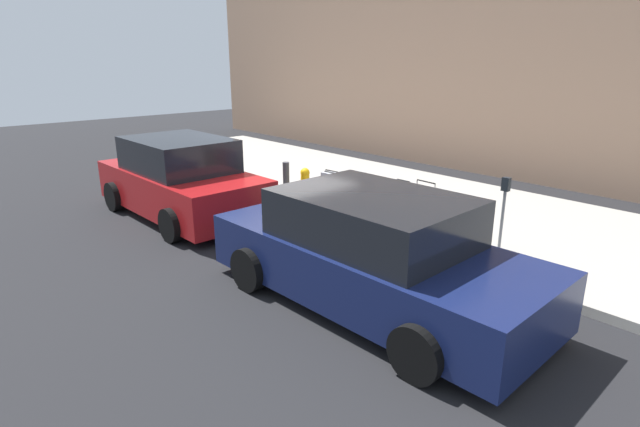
{
  "coord_description": "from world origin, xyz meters",
  "views": [
    {
      "loc": [
        -8.5,
        6.49,
        3.23
      ],
      "look_at": [
        -1.92,
        0.56,
        0.46
      ],
      "focal_mm": 28.18,
      "sensor_mm": 36.0,
      "label": 1
    }
  ],
  "objects_px": {
    "suitcase_olive_0": "(445,224)",
    "suitcase_black_4": "(366,200)",
    "suitcase_teal_3": "(382,209)",
    "parking_meter": "(504,204)",
    "bollard_post": "(286,179)",
    "suitcase_navy_2": "(402,210)",
    "fire_hydrant": "(305,183)",
    "parked_car_navy_0": "(371,253)",
    "suitcase_red_1": "(424,215)",
    "suitcase_silver_6": "(332,191)",
    "parked_car_red_1": "(181,180)",
    "suitcase_maroon_5": "(351,200)"
  },
  "relations": [
    {
      "from": "suitcase_maroon_5",
      "to": "fire_hydrant",
      "type": "distance_m",
      "value": 1.39
    },
    {
      "from": "suitcase_red_1",
      "to": "parked_car_red_1",
      "type": "distance_m",
      "value": 5.05
    },
    {
      "from": "parking_meter",
      "to": "parked_car_navy_0",
      "type": "height_order",
      "value": "parked_car_navy_0"
    },
    {
      "from": "suitcase_navy_2",
      "to": "bollard_post",
      "type": "height_order",
      "value": "suitcase_navy_2"
    },
    {
      "from": "suitcase_maroon_5",
      "to": "parked_car_navy_0",
      "type": "bearing_deg",
      "value": 138.63
    },
    {
      "from": "fire_hydrant",
      "to": "parking_meter",
      "type": "distance_m",
      "value": 4.67
    },
    {
      "from": "parking_meter",
      "to": "parked_car_navy_0",
      "type": "distance_m",
      "value": 2.74
    },
    {
      "from": "suitcase_navy_2",
      "to": "suitcase_silver_6",
      "type": "distance_m",
      "value": 1.83
    },
    {
      "from": "parked_car_red_1",
      "to": "suitcase_navy_2",
      "type": "bearing_deg",
      "value": -147.8
    },
    {
      "from": "suitcase_red_1",
      "to": "suitcase_silver_6",
      "type": "bearing_deg",
      "value": 3.12
    },
    {
      "from": "suitcase_black_4",
      "to": "bollard_post",
      "type": "xyz_separation_m",
      "value": [
        2.32,
        0.22,
        0.06
      ]
    },
    {
      "from": "suitcase_navy_2",
      "to": "suitcase_teal_3",
      "type": "relative_size",
      "value": 1.23
    },
    {
      "from": "fire_hydrant",
      "to": "parking_meter",
      "type": "bearing_deg",
      "value": -176.92
    },
    {
      "from": "suitcase_maroon_5",
      "to": "suitcase_silver_6",
      "type": "xyz_separation_m",
      "value": [
        0.44,
        0.14,
        0.14
      ]
    },
    {
      "from": "suitcase_olive_0",
      "to": "suitcase_black_4",
      "type": "distance_m",
      "value": 1.96
    },
    {
      "from": "bollard_post",
      "to": "parked_car_navy_0",
      "type": "xyz_separation_m",
      "value": [
        -4.75,
        2.31,
        0.19
      ]
    },
    {
      "from": "bollard_post",
      "to": "parked_car_red_1",
      "type": "xyz_separation_m",
      "value": [
        0.63,
        2.31,
        0.23
      ]
    },
    {
      "from": "suitcase_navy_2",
      "to": "parked_car_navy_0",
      "type": "bearing_deg",
      "value": 120.87
    },
    {
      "from": "parked_car_red_1",
      "to": "suitcase_olive_0",
      "type": "bearing_deg",
      "value": -153.75
    },
    {
      "from": "suitcase_red_1",
      "to": "bollard_post",
      "type": "bearing_deg",
      "value": 3.06
    },
    {
      "from": "suitcase_red_1",
      "to": "parking_meter",
      "type": "xyz_separation_m",
      "value": [
        -1.39,
        -0.2,
        0.46
      ]
    },
    {
      "from": "suitcase_olive_0",
      "to": "suitcase_navy_2",
      "type": "bearing_deg",
      "value": -2.61
    },
    {
      "from": "suitcase_silver_6",
      "to": "parked_car_red_1",
      "type": "distance_m",
      "value": 3.17
    },
    {
      "from": "suitcase_red_1",
      "to": "suitcase_navy_2",
      "type": "height_order",
      "value": "suitcase_red_1"
    },
    {
      "from": "suitcase_black_4",
      "to": "parking_meter",
      "type": "xyz_separation_m",
      "value": [
        -2.82,
        -0.18,
        0.49
      ]
    },
    {
      "from": "fire_hydrant",
      "to": "bollard_post",
      "type": "bearing_deg",
      "value": 16.74
    },
    {
      "from": "suitcase_navy_2",
      "to": "parked_car_navy_0",
      "type": "xyz_separation_m",
      "value": [
        -1.47,
        2.46,
        0.24
      ]
    },
    {
      "from": "suitcase_teal_3",
      "to": "suitcase_black_4",
      "type": "height_order",
      "value": "suitcase_teal_3"
    },
    {
      "from": "suitcase_navy_2",
      "to": "fire_hydrant",
      "type": "height_order",
      "value": "suitcase_navy_2"
    },
    {
      "from": "parked_car_navy_0",
      "to": "bollard_post",
      "type": "bearing_deg",
      "value": -25.88
    },
    {
      "from": "bollard_post",
      "to": "suitcase_olive_0",
      "type": "bearing_deg",
      "value": -178.52
    },
    {
      "from": "suitcase_olive_0",
      "to": "parking_meter",
      "type": "distance_m",
      "value": 1.03
    },
    {
      "from": "suitcase_teal_3",
      "to": "suitcase_silver_6",
      "type": "relative_size",
      "value": 0.92
    },
    {
      "from": "suitcase_black_4",
      "to": "parking_meter",
      "type": "relative_size",
      "value": 0.57
    },
    {
      "from": "suitcase_maroon_5",
      "to": "fire_hydrant",
      "type": "bearing_deg",
      "value": 2.83
    },
    {
      "from": "fire_hydrant",
      "to": "parked_car_navy_0",
      "type": "height_order",
      "value": "parked_car_navy_0"
    },
    {
      "from": "suitcase_red_1",
      "to": "suitcase_navy_2",
      "type": "bearing_deg",
      "value": 5.53
    },
    {
      "from": "bollard_post",
      "to": "fire_hydrant",
      "type": "bearing_deg",
      "value": -163.26
    },
    {
      "from": "suitcase_black_4",
      "to": "suitcase_silver_6",
      "type": "bearing_deg",
      "value": 9.78
    },
    {
      "from": "suitcase_red_1",
      "to": "parking_meter",
      "type": "bearing_deg",
      "value": -171.84
    },
    {
      "from": "parked_car_navy_0",
      "to": "parked_car_red_1",
      "type": "distance_m",
      "value": 5.38
    },
    {
      "from": "suitcase_olive_0",
      "to": "suitcase_black_4",
      "type": "xyz_separation_m",
      "value": [
        1.95,
        -0.11,
        -0.01
      ]
    },
    {
      "from": "suitcase_red_1",
      "to": "fire_hydrant",
      "type": "bearing_deg",
      "value": 0.9
    },
    {
      "from": "suitcase_navy_2",
      "to": "fire_hydrant",
      "type": "xyz_separation_m",
      "value": [
        2.78,
        0.01,
        0.02
      ]
    },
    {
      "from": "suitcase_teal_3",
      "to": "fire_hydrant",
      "type": "distance_m",
      "value": 2.31
    },
    {
      "from": "suitcase_teal_3",
      "to": "parked_car_navy_0",
      "type": "distance_m",
      "value": 3.14
    },
    {
      "from": "fire_hydrant",
      "to": "suitcase_silver_6",
      "type": "bearing_deg",
      "value": 175.5
    },
    {
      "from": "suitcase_silver_6",
      "to": "parking_meter",
      "type": "height_order",
      "value": "parking_meter"
    },
    {
      "from": "bollard_post",
      "to": "parking_meter",
      "type": "relative_size",
      "value": 0.62
    },
    {
      "from": "suitcase_navy_2",
      "to": "fire_hydrant",
      "type": "relative_size",
      "value": 1.32
    }
  ]
}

